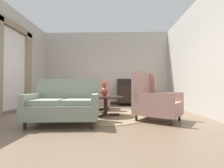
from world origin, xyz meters
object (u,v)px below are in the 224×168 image
object	(u,v)px
settee	(65,105)
armchair_near_window	(99,97)
coffee_table	(106,100)
sideboard	(128,94)
porcelain_vase	(104,91)
armchair_near_sideboard	(154,101)
side_table	(144,97)
armchair_beside_settee	(69,98)

from	to	relation	value
settee	armchair_near_window	xyz separation A→B (m)	(0.48, 2.24, 0.03)
coffee_table	sideboard	size ratio (longest dim) A/B	0.84
porcelain_vase	armchair_near_sideboard	xyz separation A→B (m)	(1.18, -0.58, -0.22)
porcelain_vase	sideboard	bearing A→B (deg)	72.91
armchair_near_sideboard	sideboard	world-z (taller)	sideboard
armchair_near_sideboard	armchair_near_window	bearing A→B (deg)	72.91
side_table	sideboard	distance (m)	1.37
coffee_table	armchair_beside_settee	bearing A→B (deg)	149.35
coffee_table	armchair_beside_settee	distance (m)	1.36
side_table	porcelain_vase	bearing A→B (deg)	-132.69
armchair_near_window	armchair_near_sideboard	xyz separation A→B (m)	(1.44, -1.81, 0.03)
settee	sideboard	distance (m)	4.01
coffee_table	porcelain_vase	bearing A→B (deg)	136.13
coffee_table	side_table	world-z (taller)	side_table
porcelain_vase	armchair_near_sideboard	world-z (taller)	armchair_near_sideboard
settee	armchair_beside_settee	bearing A→B (deg)	99.30
porcelain_vase	settee	world-z (taller)	settee
porcelain_vase	armchair_near_window	xyz separation A→B (m)	(-0.26, 1.22, -0.25)
coffee_table	armchair_beside_settee	world-z (taller)	armchair_beside_settee
porcelain_vase	side_table	bearing A→B (deg)	47.31
coffee_table	settee	bearing A→B (deg)	-128.56
armchair_near_window	side_table	distance (m)	1.54
porcelain_vase	sideboard	distance (m)	2.80
armchair_beside_settee	coffee_table	bearing A→B (deg)	91.51
porcelain_vase	armchair_near_sideboard	bearing A→B (deg)	-26.30
porcelain_vase	armchair_beside_settee	xyz separation A→B (m)	(-1.14, 0.66, -0.24)
armchair_beside_settee	armchair_near_window	size ratio (longest dim) A/B	1.20
armchair_near_sideboard	sideboard	distance (m)	3.27
porcelain_vase	armchair_near_sideboard	size ratio (longest dim) A/B	0.29
armchair_near_sideboard	side_table	xyz separation A→B (m)	(0.09, 1.96, -0.03)
settee	armchair_near_window	world-z (taller)	armchair_near_window
coffee_table	settee	distance (m)	1.26
side_table	armchair_near_window	bearing A→B (deg)	-174.32
settee	armchair_near_window	distance (m)	2.29
armchair_near_sideboard	side_table	bearing A→B (deg)	31.67
armchair_near_window	sideboard	distance (m)	1.81
side_table	settee	bearing A→B (deg)	-130.07
armchair_beside_settee	sideboard	bearing A→B (deg)	167.97
porcelain_vase	settee	bearing A→B (deg)	-126.18
coffee_table	armchair_near_sideboard	bearing A→B (deg)	-25.58
armchair_beside_settee	side_table	distance (m)	2.51
armchair_near_window	settee	bearing A→B (deg)	75.54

